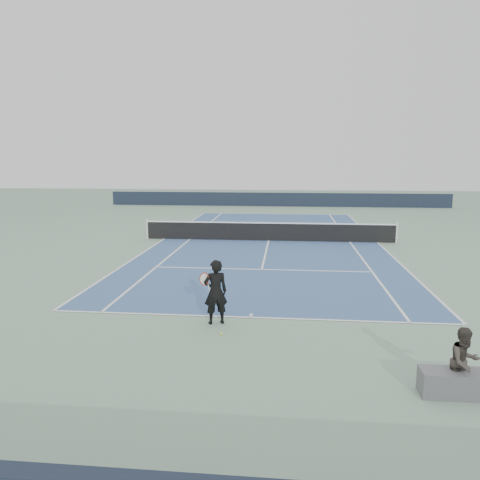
# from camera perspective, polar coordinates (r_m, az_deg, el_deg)

# --- Properties ---
(ground) EXTENTS (80.00, 80.00, 0.00)m
(ground) POSITION_cam_1_polar(r_m,az_deg,el_deg) (24.10, 3.50, -0.10)
(ground) COLOR gray
(court_surface) EXTENTS (10.97, 23.77, 0.01)m
(court_surface) POSITION_cam_1_polar(r_m,az_deg,el_deg) (24.10, 3.50, -0.08)
(court_surface) COLOR #395988
(court_surface) RESTS_ON ground
(tennis_net) EXTENTS (12.90, 0.10, 1.07)m
(tennis_net) POSITION_cam_1_polar(r_m,az_deg,el_deg) (24.02, 3.52, 1.09)
(tennis_net) COLOR silver
(tennis_net) RESTS_ON ground
(windscreen_far) EXTENTS (30.00, 0.25, 1.20)m
(windscreen_far) POSITION_cam_1_polar(r_m,az_deg,el_deg) (41.77, 4.50, 4.95)
(windscreen_far) COLOR black
(windscreen_far) RESTS_ON ground
(tennis_player) EXTENTS (0.83, 0.65, 1.67)m
(tennis_player) POSITION_cam_1_polar(r_m,az_deg,el_deg) (11.95, -3.00, -6.33)
(tennis_player) COLOR black
(tennis_player) RESTS_ON ground
(tennis_ball) EXTENTS (0.06, 0.06, 0.06)m
(tennis_ball) POSITION_cam_1_polar(r_m,az_deg,el_deg) (11.42, -2.34, -11.37)
(tennis_ball) COLOR #CBE72F
(tennis_ball) RESTS_ON ground
(spectator_bench) EXTENTS (1.53, 0.97, 1.27)m
(spectator_bench) POSITION_cam_1_polar(r_m,az_deg,el_deg) (9.44, 25.57, -14.33)
(spectator_bench) COLOR #57565B
(spectator_bench) RESTS_ON ground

